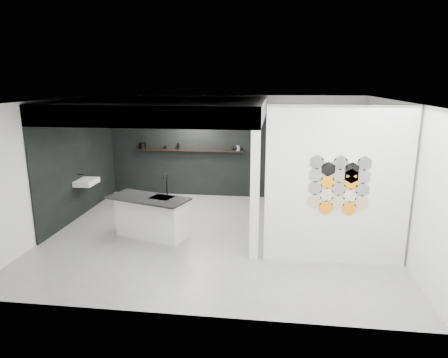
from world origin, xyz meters
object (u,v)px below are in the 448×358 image
at_px(stockpot, 143,146).
at_px(utensil_cup, 165,148).
at_px(partition_panel, 337,187).
at_px(kettle, 236,148).
at_px(glass_bowl, 238,149).
at_px(kitchen_island, 151,216).
at_px(bottle_dark, 178,146).
at_px(glass_vase, 238,148).
at_px(wall_basin, 87,182).

distance_m(stockpot, utensil_cup, 0.65).
distance_m(partition_panel, kettle, 4.41).
bearing_deg(glass_bowl, stockpot, 180.00).
xyz_separation_m(kitchen_island, bottle_dark, (-0.17, 3.12, 0.96)).
distance_m(kitchen_island, kettle, 3.57).
distance_m(partition_panel, glass_vase, 4.39).
relative_size(kitchen_island, glass_vase, 12.75).
relative_size(kettle, utensil_cup, 1.84).
relative_size(partition_panel, glass_vase, 19.88).
height_order(glass_bowl, glass_vase, glass_vase).
bearing_deg(glass_bowl, partition_panel, -61.77).
xyz_separation_m(partition_panel, glass_vase, (-2.08, 3.87, -0.01)).
xyz_separation_m(kettle, glass_vase, (0.05, 0.00, 0.00)).
bearing_deg(wall_basin, glass_bowl, 31.35).
bearing_deg(glass_vase, kettle, 180.00).
distance_m(glass_bowl, utensil_cup, 2.04).
bearing_deg(stockpot, kettle, 0.00).
relative_size(bottle_dark, utensil_cup, 1.94).
relative_size(wall_basin, glass_vase, 4.26).
height_order(kitchen_island, bottle_dark, bottle_dark).
bearing_deg(kitchen_island, kettle, 83.46).
height_order(partition_panel, glass_bowl, partition_panel).
bearing_deg(utensil_cup, glass_vase, 0.00).
distance_m(kettle, glass_bowl, 0.06).
bearing_deg(partition_panel, utensil_cup, 136.76).
xyz_separation_m(glass_vase, bottle_dark, (-1.67, 0.00, 0.01)).
bearing_deg(wall_basin, kitchen_island, -29.22).
bearing_deg(utensil_cup, stockpot, 180.00).
relative_size(partition_panel, bottle_dark, 16.55).
bearing_deg(stockpot, kitchen_island, -69.27).
distance_m(kettle, utensil_cup, 1.98).
relative_size(glass_bowl, glass_vase, 0.93).
bearing_deg(glass_bowl, glass_vase, 0.00).
distance_m(partition_panel, bottle_dark, 5.38).
distance_m(kettle, bottle_dark, 1.61).
relative_size(wall_basin, kettle, 3.74).
height_order(kettle, glass_bowl, kettle).
distance_m(glass_vase, bottle_dark, 1.67).
xyz_separation_m(stockpot, glass_vase, (2.68, 0.00, -0.01)).
height_order(partition_panel, stockpot, partition_panel).
height_order(glass_vase, utensil_cup, glass_vase).
distance_m(wall_basin, kitchen_island, 2.21).
distance_m(wall_basin, utensil_cup, 2.52).
bearing_deg(glass_bowl, wall_basin, -148.65).
height_order(kettle, utensil_cup, kettle).
bearing_deg(bottle_dark, kettle, 0.00).
relative_size(kettle, glass_vase, 1.14).
distance_m(stockpot, glass_vase, 2.68).
relative_size(partition_panel, stockpot, 14.53).
bearing_deg(utensil_cup, partition_panel, -43.24).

